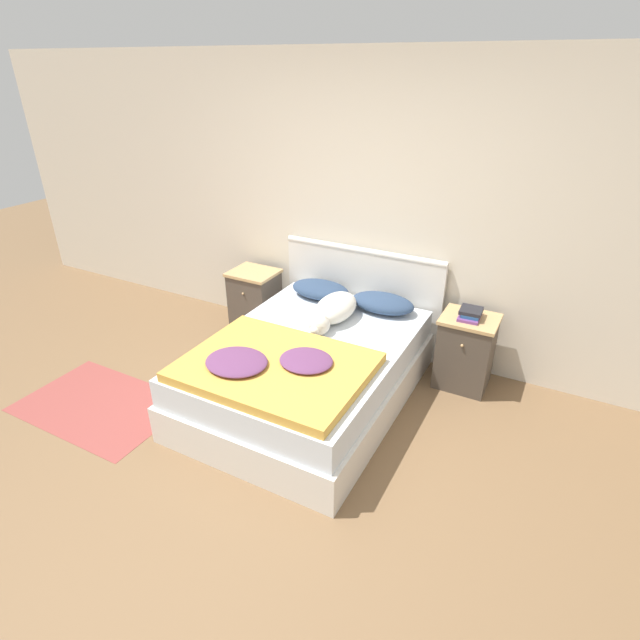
{
  "coord_description": "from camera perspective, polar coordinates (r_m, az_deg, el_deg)",
  "views": [
    {
      "loc": [
        1.51,
        -1.83,
        2.43
      ],
      "look_at": [
        -0.12,
        1.24,
        0.62
      ],
      "focal_mm": 28.0,
      "sensor_mm": 36.0,
      "label": 1
    }
  ],
  "objects": [
    {
      "name": "book_stack",
      "position": [
        4.1,
        16.85,
        0.72
      ],
      "size": [
        0.18,
        0.23,
        0.08
      ],
      "color": "#703D7F",
      "rests_on": "nightstand_right"
    },
    {
      "name": "dog",
      "position": [
        4.09,
        1.6,
        1.16
      ],
      "size": [
        0.3,
        0.74,
        0.21
      ],
      "color": "silver",
      "rests_on": "bed"
    },
    {
      "name": "wall_back",
      "position": [
        4.39,
        7.03,
        12.03
      ],
      "size": [
        9.0,
        0.06,
        2.55
      ],
      "color": "beige",
      "rests_on": "ground_plane"
    },
    {
      "name": "pillow_left",
      "position": [
        4.52,
        0.05,
        3.5
      ],
      "size": [
        0.55,
        0.33,
        0.15
      ],
      "color": "navy",
      "rests_on": "bed"
    },
    {
      "name": "nightstand_left",
      "position": [
        5.0,
        -7.42,
        2.2
      ],
      "size": [
        0.44,
        0.39,
        0.63
      ],
      "color": "#4C4238",
      "rests_on": "ground_plane"
    },
    {
      "name": "bed",
      "position": [
        3.96,
        -1.35,
        -5.86
      ],
      "size": [
        1.44,
        1.98,
        0.52
      ],
      "color": "silver",
      "rests_on": "ground_plane"
    },
    {
      "name": "quilt",
      "position": [
        3.46,
        -5.31,
        -5.24
      ],
      "size": [
        1.25,
        0.97,
        0.12
      ],
      "color": "gold",
      "rests_on": "bed"
    },
    {
      "name": "rug",
      "position": [
        4.38,
        -23.85,
        -8.86
      ],
      "size": [
        1.25,
        0.82,
        0.0
      ],
      "color": "#93423D",
      "rests_on": "ground_plane"
    },
    {
      "name": "headboard",
      "position": [
        4.63,
        4.73,
        2.82
      ],
      "size": [
        1.52,
        0.06,
        0.97
      ],
      "color": "silver",
      "rests_on": "ground_plane"
    },
    {
      "name": "pillow_right",
      "position": [
        4.3,
        7.19,
        1.94
      ],
      "size": [
        0.55,
        0.33,
        0.15
      ],
      "color": "navy",
      "rests_on": "bed"
    },
    {
      "name": "nightstand_right",
      "position": [
        4.26,
        16.26,
        -3.47
      ],
      "size": [
        0.44,
        0.39,
        0.63
      ],
      "color": "#4C4238",
      "rests_on": "ground_plane"
    },
    {
      "name": "ground_plane",
      "position": [
        3.39,
        -8.49,
        -18.61
      ],
      "size": [
        16.0,
        16.0,
        0.0
      ],
      "primitive_type": "plane",
      "color": "brown"
    }
  ]
}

